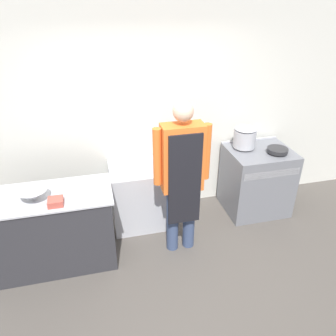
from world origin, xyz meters
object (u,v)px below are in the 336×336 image
(person_cook, at_px, (182,172))
(saute_pan, at_px, (278,150))
(stove, at_px, (256,180))
(plastic_tub, at_px, (56,202))
(stock_pot, at_px, (245,137))
(fridge_unit, at_px, (137,196))
(mixing_bowl, at_px, (33,195))

(person_cook, xyz_separation_m, saute_pan, (1.41, 0.42, -0.09))
(stove, height_order, plastic_tub, plastic_tub)
(stove, xyz_separation_m, person_cook, (-1.24, -0.54, 0.59))
(stove, xyz_separation_m, stock_pot, (-0.19, 0.13, 0.62))
(fridge_unit, xyz_separation_m, mixing_bowl, (-1.13, -0.56, 0.55))
(mixing_bowl, distance_m, plastic_tub, 0.27)
(plastic_tub, bearing_deg, fridge_unit, 38.02)
(stock_pot, height_order, saute_pan, stock_pot)
(plastic_tub, xyz_separation_m, stock_pot, (2.38, 0.76, 0.14))
(person_cook, xyz_separation_m, stock_pot, (1.05, 0.67, 0.03))
(fridge_unit, relative_size, plastic_tub, 5.64)
(stove, relative_size, stock_pot, 3.18)
(plastic_tub, bearing_deg, person_cook, 3.95)
(stove, bearing_deg, plastic_tub, -166.08)
(stove, relative_size, mixing_bowl, 3.07)
(fridge_unit, height_order, plastic_tub, plastic_tub)
(person_cook, distance_m, plastic_tub, 1.33)
(mixing_bowl, xyz_separation_m, saute_pan, (2.96, 0.37, -0.00))
(fridge_unit, xyz_separation_m, plastic_tub, (-0.91, -0.71, 0.52))
(plastic_tub, distance_m, stock_pot, 2.50)
(fridge_unit, bearing_deg, stove, -2.53)
(plastic_tub, height_order, stock_pot, stock_pot)
(fridge_unit, xyz_separation_m, stock_pot, (1.47, 0.05, 0.66))
(mixing_bowl, distance_m, stock_pot, 2.68)
(stove, relative_size, saute_pan, 3.49)
(plastic_tub, height_order, saute_pan, saute_pan)
(stock_pot, xyz_separation_m, saute_pan, (0.36, -0.25, -0.12))
(person_cook, bearing_deg, stove, 23.70)
(mixing_bowl, relative_size, saute_pan, 1.14)
(saute_pan, bearing_deg, stove, 143.57)
(stock_pot, bearing_deg, person_cook, -147.50)
(person_cook, height_order, mixing_bowl, person_cook)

